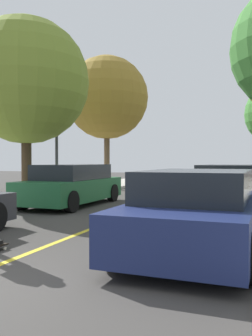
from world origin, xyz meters
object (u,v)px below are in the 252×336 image
(street_tree_left_nearest, at_px, (26,81))
(parked_car_right_nearest, at_px, (198,211))
(parked_car_left_near, at_px, (72,185))
(street_tree_left_near, at_px, (107,98))
(parked_car_right_near, at_px, (230,187))
(streetlamp, at_px, (57,124))

(street_tree_left_nearest, bearing_deg, parked_car_right_nearest, -34.03)
(parked_car_right_nearest, xyz_separation_m, street_tree_left_nearest, (-6.86, 4.63, 3.65))
(parked_car_left_near, height_order, street_tree_left_near, street_tree_left_near)
(parked_car_left_near, relative_size, parked_car_right_nearest, 1.00)
(street_tree_left_near, bearing_deg, parked_car_right_nearest, -59.49)
(parked_car_right_near, relative_size, streetlamp, 0.89)
(parked_car_right_nearest, xyz_separation_m, parked_car_right_near, (-0.00, 5.77, 0.03))
(parked_car_right_near, bearing_deg, parked_car_left_near, -168.32)
(parked_car_right_nearest, relative_size, parked_car_right_near, 1.04)
(parked_car_left_near, distance_m, parked_car_right_nearest, 6.94)
(parked_car_right_near, height_order, street_tree_left_nearest, street_tree_left_nearest)
(parked_car_right_near, bearing_deg, street_tree_left_near, 139.45)
(parked_car_left_near, relative_size, street_tree_left_near, 0.65)
(parked_car_left_near, height_order, parked_car_right_nearest, parked_car_left_near)
(street_tree_left_near, xyz_separation_m, streetlamp, (0.03, -5.05, -1.87))
(streetlamp, bearing_deg, parked_car_right_nearest, -43.96)
(street_tree_left_near, height_order, streetlamp, street_tree_left_near)
(street_tree_left_nearest, xyz_separation_m, street_tree_left_near, (0.00, 7.01, 0.54))
(parked_car_right_near, relative_size, street_tree_left_near, 0.63)
(parked_car_left_near, xyz_separation_m, street_tree_left_nearest, (-1.78, -0.09, 3.62))
(parked_car_left_near, relative_size, street_tree_left_nearest, 0.71)
(street_tree_left_nearest, bearing_deg, streetlamp, 89.16)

